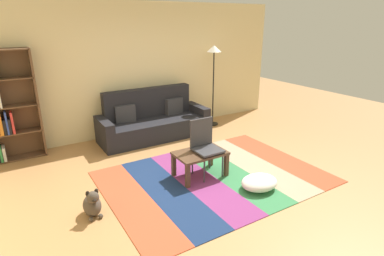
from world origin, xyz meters
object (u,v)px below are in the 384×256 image
at_px(couch, 153,122).
at_px(folding_chair, 205,142).
at_px(bookshelf, 2,108).
at_px(dog, 92,204).
at_px(pouf, 259,182).
at_px(standing_lamp, 214,59).
at_px(tv_remote, 201,150).
at_px(coffee_table, 200,156).

bearing_deg(couch, folding_chair, -90.31).
xyz_separation_m(bookshelf, dog, (0.78, -2.43, -0.79)).
bearing_deg(pouf, couch, 98.22).
height_order(bookshelf, dog, bookshelf).
distance_m(pouf, standing_lamp, 3.32).
relative_size(bookshelf, tv_remote, 12.70).
bearing_deg(dog, pouf, -15.37).
relative_size(coffee_table, dog, 1.97).
bearing_deg(folding_chair, pouf, -33.65).
distance_m(pouf, dog, 2.32).
distance_m(standing_lamp, folding_chair, 2.68).
relative_size(pouf, folding_chair, 0.63).
xyz_separation_m(coffee_table, folding_chair, (0.10, 0.04, 0.20)).
bearing_deg(tv_remote, pouf, -26.88).
height_order(bookshelf, folding_chair, bookshelf).
bearing_deg(folding_chair, coffee_table, -130.16).
bearing_deg(tv_remote, dog, -140.35).
relative_size(coffee_table, standing_lamp, 0.43).
height_order(pouf, standing_lamp, standing_lamp).
bearing_deg(folding_chair, dog, -143.30).
bearing_deg(pouf, bookshelf, 134.69).
bearing_deg(tv_remote, couch, 120.48).
height_order(pouf, dog, dog).
distance_m(dog, tv_remote, 1.78).
xyz_separation_m(couch, bookshelf, (-2.62, 0.28, 0.61)).
bearing_deg(couch, pouf, -81.78).
bearing_deg(pouf, folding_chair, 116.34).
bearing_deg(pouf, dog, 164.63).
bearing_deg(coffee_table, pouf, -56.95).
relative_size(couch, coffee_table, 2.88).
relative_size(couch, tv_remote, 15.07).
xyz_separation_m(pouf, folding_chair, (-0.41, 0.83, 0.43)).
bearing_deg(bookshelf, tv_remote, -41.28).
xyz_separation_m(couch, pouf, (0.40, -2.76, -0.23)).
bearing_deg(bookshelf, coffee_table, -42.08).
relative_size(couch, folding_chair, 2.51).
xyz_separation_m(pouf, tv_remote, (-0.48, 0.82, 0.31)).
distance_m(coffee_table, tv_remote, 0.09).
bearing_deg(standing_lamp, folding_chair, -128.16).
height_order(coffee_table, folding_chair, folding_chair).
bearing_deg(standing_lamp, couch, -178.97).
distance_m(bookshelf, tv_remote, 3.41).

